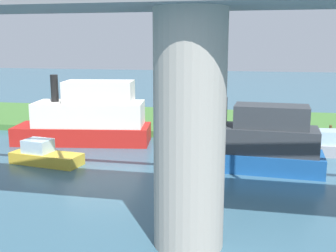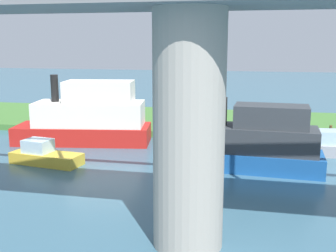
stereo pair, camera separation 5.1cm
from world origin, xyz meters
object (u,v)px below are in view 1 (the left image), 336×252
(bridge_pylon, at_px, (189,132))
(motorboat_white, at_px, (256,143))
(pontoon_yellow, at_px, (87,118))
(mooring_post, at_px, (330,132))
(person_on_bank, at_px, (138,117))
(skiff_small, at_px, (44,155))

(bridge_pylon, height_order, motorboat_white, bridge_pylon)
(bridge_pylon, distance_m, pontoon_yellow, 17.34)
(bridge_pylon, xyz_separation_m, mooring_post, (-7.74, -17.20, -3.28))
(person_on_bank, bearing_deg, bridge_pylon, 111.21)
(mooring_post, height_order, motorboat_white, motorboat_white)
(person_on_bank, bearing_deg, motorboat_white, 137.23)
(person_on_bank, relative_size, mooring_post, 1.50)
(mooring_post, relative_size, motorboat_white, 0.11)
(motorboat_white, distance_m, skiff_small, 12.81)
(bridge_pylon, bearing_deg, pontoon_yellow, -55.07)
(bridge_pylon, relative_size, skiff_small, 1.82)
(motorboat_white, bearing_deg, skiff_small, 6.86)
(person_on_bank, relative_size, motorboat_white, 0.17)
(bridge_pylon, relative_size, motorboat_white, 1.01)
(mooring_post, bearing_deg, pontoon_yellow, 10.06)
(mooring_post, bearing_deg, motorboat_white, 53.66)
(skiff_small, bearing_deg, mooring_post, -153.97)
(pontoon_yellow, bearing_deg, motorboat_white, 161.18)
(skiff_small, bearing_deg, pontoon_yellow, -94.61)
(bridge_pylon, relative_size, pontoon_yellow, 0.83)
(person_on_bank, height_order, motorboat_white, motorboat_white)
(pontoon_yellow, distance_m, motorboat_white, 12.91)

